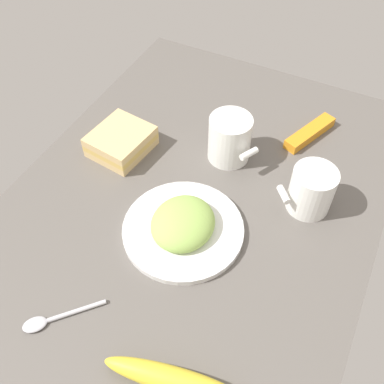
% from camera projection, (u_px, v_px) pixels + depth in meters
% --- Properties ---
extents(tabletop, '(0.90, 0.64, 0.02)m').
position_uv_depth(tabletop, '(192.00, 206.00, 0.81)').
color(tabletop, '#5B5651').
rests_on(tabletop, ground).
extents(plate_of_food, '(0.21, 0.21, 0.05)m').
position_uv_depth(plate_of_food, '(183.00, 226.00, 0.75)').
color(plate_of_food, white).
rests_on(plate_of_food, tabletop).
extents(coffee_mug_black, '(0.09, 0.09, 0.09)m').
position_uv_depth(coffee_mug_black, '(311.00, 190.00, 0.76)').
color(coffee_mug_black, white).
rests_on(coffee_mug_black, tabletop).
extents(coffee_mug_milky, '(0.08, 0.10, 0.09)m').
position_uv_depth(coffee_mug_milky, '(230.00, 138.00, 0.84)').
color(coffee_mug_milky, white).
rests_on(coffee_mug_milky, tabletop).
extents(sandwich_main, '(0.12, 0.11, 0.04)m').
position_uv_depth(sandwich_main, '(121.00, 141.00, 0.87)').
color(sandwich_main, '#DBB77A').
rests_on(sandwich_main, tabletop).
extents(banana, '(0.07, 0.20, 0.03)m').
position_uv_depth(banana, '(173.00, 380.00, 0.59)').
color(banana, yellow).
rests_on(banana, tabletop).
extents(spoon, '(0.10, 0.10, 0.01)m').
position_uv_depth(spoon, '(51.00, 319.00, 0.66)').
color(spoon, silver).
rests_on(spoon, tabletop).
extents(snack_bar, '(0.13, 0.07, 0.02)m').
position_uv_depth(snack_bar, '(310.00, 133.00, 0.91)').
color(snack_bar, orange).
rests_on(snack_bar, tabletop).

